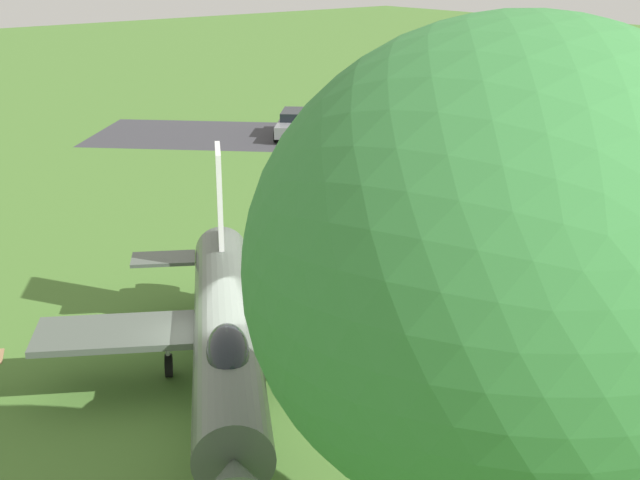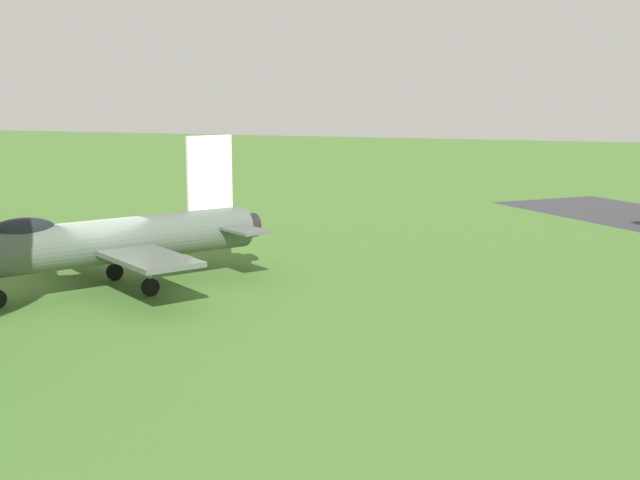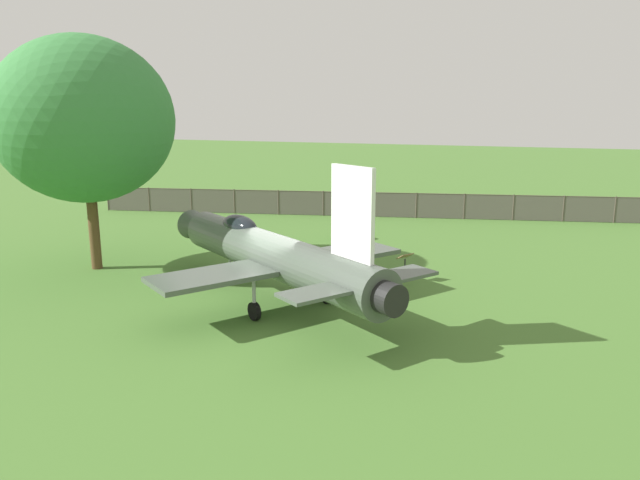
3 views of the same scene
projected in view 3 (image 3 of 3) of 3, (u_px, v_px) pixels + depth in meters
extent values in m
plane|color=#47722D|center=(275.00, 303.00, 20.73)|extent=(200.00, 200.00, 0.00)
cylinder|color=#4C564C|center=(274.00, 255.00, 20.36)|extent=(10.42, 7.33, 1.52)
cone|color=#4C564C|center=(199.00, 227.00, 25.34)|extent=(2.04, 1.95, 1.30)
cylinder|color=black|center=(389.00, 299.00, 15.66)|extent=(0.99, 1.09, 0.91)
ellipsoid|color=black|center=(240.00, 226.00, 22.20)|extent=(2.34, 1.93, 0.84)
cube|color=white|center=(352.00, 213.00, 16.49)|extent=(1.60, 1.08, 2.68)
cube|color=#4C564C|center=(211.00, 277.00, 18.44)|extent=(3.72, 4.29, 0.16)
cube|color=#4C564C|center=(344.00, 253.00, 21.47)|extent=(3.72, 4.29, 0.16)
cube|color=#4C564C|center=(314.00, 294.00, 15.60)|extent=(1.89, 2.11, 0.10)
cube|color=#4C564C|center=(404.00, 274.00, 17.50)|extent=(1.89, 2.11, 0.10)
cylinder|color=#A5A8AD|center=(230.00, 258.00, 23.23)|extent=(0.12, 0.12, 1.27)
cylinder|color=black|center=(230.00, 273.00, 23.37)|extent=(0.60, 0.47, 0.60)
cylinder|color=#A5A8AD|center=(254.00, 292.00, 18.80)|extent=(0.12, 0.12, 1.27)
cylinder|color=black|center=(254.00, 311.00, 18.94)|extent=(0.60, 0.47, 0.60)
cylinder|color=#A5A8AD|center=(327.00, 278.00, 20.47)|extent=(0.12, 0.12, 1.27)
cylinder|color=black|center=(327.00, 295.00, 20.60)|extent=(0.60, 0.47, 0.60)
cylinder|color=brown|center=(93.00, 219.00, 24.79)|extent=(0.44, 0.44, 4.33)
ellipsoid|color=#387F3D|center=(85.00, 120.00, 23.90)|extent=(7.12, 7.46, 6.77)
cylinder|color=#4C4238|center=(615.00, 210.00, 35.31)|extent=(0.08, 0.08, 1.62)
cylinder|color=#4C4238|center=(563.00, 209.00, 35.72)|extent=(0.08, 0.08, 1.62)
cylinder|color=#4C4238|center=(513.00, 207.00, 36.13)|extent=(0.08, 0.08, 1.62)
cylinder|color=#4C4238|center=(464.00, 206.00, 36.54)|extent=(0.08, 0.08, 1.62)
cylinder|color=#4C4238|center=(416.00, 205.00, 36.94)|extent=(0.08, 0.08, 1.62)
cylinder|color=#4C4238|center=(369.00, 204.00, 37.35)|extent=(0.08, 0.08, 1.62)
cylinder|color=#4C4238|center=(323.00, 203.00, 37.76)|extent=(0.08, 0.08, 1.62)
cylinder|color=#4C4238|center=(278.00, 202.00, 38.17)|extent=(0.08, 0.08, 1.62)
cylinder|color=#4C4238|center=(234.00, 201.00, 38.58)|extent=(0.08, 0.08, 1.62)
cylinder|color=#4C4238|center=(191.00, 200.00, 38.98)|extent=(0.08, 0.08, 1.62)
cylinder|color=#4C4238|center=(149.00, 199.00, 39.39)|extent=(0.08, 0.08, 1.62)
cylinder|color=#4C4238|center=(108.00, 199.00, 39.80)|extent=(0.08, 0.08, 1.62)
cylinder|color=#4C4238|center=(369.00, 193.00, 37.19)|extent=(34.55, 8.71, 0.05)
cube|color=#59544C|center=(369.00, 204.00, 37.35)|extent=(34.54, 8.68, 1.56)
ellipsoid|color=#235B26|center=(344.00, 228.00, 30.79)|extent=(1.02, 0.90, 1.26)
cylinder|color=#333333|center=(405.00, 270.00, 23.30)|extent=(0.06, 0.06, 0.90)
cube|color=olive|center=(405.00, 256.00, 23.18)|extent=(0.66, 0.72, 0.25)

